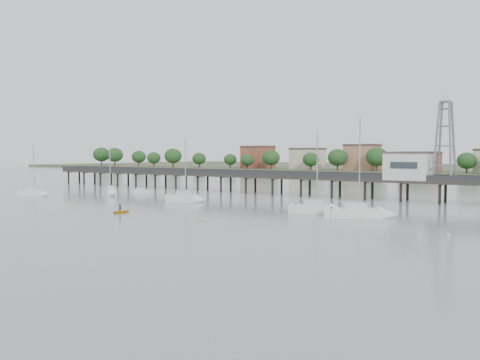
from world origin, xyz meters
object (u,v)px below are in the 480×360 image
(pier, at_px, (291,177))
(lattice_tower, at_px, (445,141))
(sailboat_a, at_px, (37,193))
(white_tender, at_px, (143,192))
(sailboat_d, at_px, (367,213))
(sailboat_f, at_px, (189,198))
(sailboat_c, at_px, (322,210))
(yellow_dinghy, at_px, (120,213))
(sailboat_b, at_px, (111,193))

(pier, bearing_deg, lattice_tower, 0.00)
(sailboat_a, distance_m, white_tender, 21.92)
(sailboat_d, bearing_deg, sailboat_f, 147.46)
(pier, relative_size, sailboat_c, 11.55)
(lattice_tower, distance_m, yellow_dinghy, 57.80)
(white_tender, xyz_separation_m, yellow_dinghy, (23.65, -27.79, -0.48))
(sailboat_b, bearing_deg, sailboat_d, 26.46)
(pier, relative_size, white_tender, 35.01)
(pier, bearing_deg, sailboat_a, -141.74)
(sailboat_b, bearing_deg, sailboat_a, -107.78)
(white_tender, bearing_deg, sailboat_d, -23.41)
(pier, xyz_separation_m, sailboat_d, (28.32, -27.84, -3.16))
(sailboat_a, bearing_deg, sailboat_d, -17.10)
(lattice_tower, height_order, sailboat_f, lattice_tower)
(sailboat_d, height_order, yellow_dinghy, sailboat_d)
(sailboat_a, distance_m, sailboat_d, 70.45)
(lattice_tower, height_order, sailboat_b, lattice_tower)
(sailboat_c, distance_m, yellow_dinghy, 30.44)
(pier, xyz_separation_m, sailboat_c, (21.10, -27.30, -3.15))
(sailboat_d, relative_size, white_tender, 3.52)
(sailboat_f, distance_m, white_tender, 22.05)
(pier, distance_m, sailboat_f, 25.73)
(lattice_tower, height_order, white_tender, lattice_tower)
(sailboat_f, relative_size, yellow_dinghy, 4.07)
(sailboat_a, distance_m, sailboat_c, 63.30)
(sailboat_c, bearing_deg, lattice_tower, 52.67)
(sailboat_a, height_order, sailboat_f, sailboat_f)
(sailboat_c, relative_size, yellow_dinghy, 4.39)
(pier, height_order, lattice_tower, lattice_tower)
(sailboat_f, bearing_deg, white_tender, 143.36)
(lattice_tower, relative_size, white_tender, 3.62)
(sailboat_a, relative_size, white_tender, 2.56)
(lattice_tower, xyz_separation_m, white_tender, (-59.54, -16.13, -10.62))
(pier, height_order, sailboat_d, sailboat_d)
(sailboat_b, bearing_deg, lattice_tower, 51.52)
(sailboat_a, height_order, sailboat_b, sailboat_b)
(sailboat_d, distance_m, yellow_dinghy, 36.46)
(sailboat_b, height_order, yellow_dinghy, sailboat_b)
(sailboat_c, bearing_deg, pier, 111.22)
(lattice_tower, bearing_deg, sailboat_d, -96.52)
(sailboat_b, bearing_deg, pier, 68.24)
(sailboat_c, bearing_deg, sailboat_a, 168.76)
(pier, relative_size, sailboat_b, 13.45)
(sailboat_d, xyz_separation_m, yellow_dinghy, (-32.72, -16.08, -0.63))
(pier, relative_size, sailboat_d, 9.95)
(sailboat_d, height_order, white_tender, sailboat_d)
(pier, relative_size, sailboat_a, 13.66)
(sailboat_d, distance_m, white_tender, 57.57)
(sailboat_f, bearing_deg, sailboat_a, 179.55)
(sailboat_b, distance_m, sailboat_c, 51.73)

